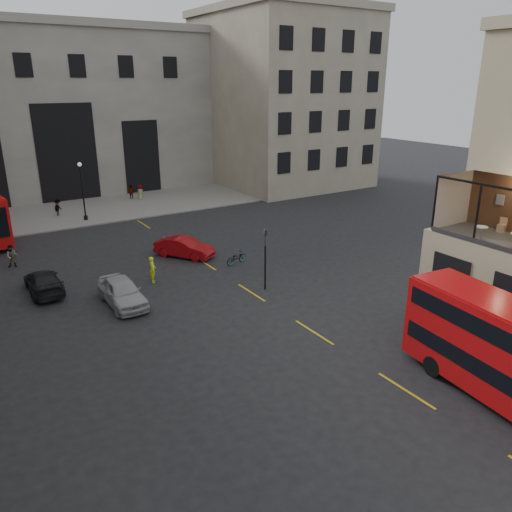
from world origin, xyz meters
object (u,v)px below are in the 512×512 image
pedestrian_a (12,256)px  car_a (122,292)px  traffic_light_near (265,252)px  cafe_chair_d (501,228)px  car_c (44,282)px  cafe_table_far (482,231)px  car_b (184,247)px  pedestrian_d (140,192)px  pedestrian_b (58,208)px  bicycle (236,258)px  street_lamp_b (83,195)px  pedestrian_c (131,193)px  cyclist (153,269)px

pedestrian_a → car_a: bearing=-48.6°
traffic_light_near → cafe_chair_d: (8.66, -9.28, 2.41)m
car_c → cafe_table_far: bearing=138.6°
cafe_table_far → car_c: bearing=137.5°
car_b → pedestrian_d: 19.65m
car_c → pedestrian_a: 5.79m
car_a → pedestrian_d: 26.91m
pedestrian_b → cafe_table_far: (13.19, -34.48, 4.25)m
car_c → cafe_chair_d: 26.13m
bicycle → cafe_table_far: (5.65, -14.42, 4.62)m
car_b → car_c: bearing=152.9°
street_lamp_b → car_b: 14.36m
car_b → pedestrian_c: (3.05, 19.85, 0.07)m
traffic_light_near → car_b: traffic_light_near is taller
car_a → car_c: car_a is taller
pedestrian_b → pedestrian_c: size_ratio=1.05×
bicycle → car_b: bearing=23.9°
car_a → pedestrian_c: bearing=69.2°
pedestrian_b → pedestrian_c: 8.75m
car_a → pedestrian_d: size_ratio=2.75×
car_c → cyclist: size_ratio=2.69×
street_lamp_b → car_b: bearing=-76.2°
traffic_light_near → pedestrian_c: traffic_light_near is taller
bicycle → pedestrian_c: size_ratio=1.09×
car_a → cyclist: cyclist is taller
pedestrian_a → traffic_light_near: bearing=-27.4°
bicycle → pedestrian_c: (0.63, 23.16, 0.34)m
traffic_light_near → pedestrian_c: bearing=87.1°
car_b → pedestrian_a: pedestrian_a is taller
street_lamp_b → pedestrian_c: bearing=43.0°
bicycle → pedestrian_d: pedestrian_d is taller
pedestrian_a → pedestrian_d: pedestrian_d is taller
bicycle → cyclist: size_ratio=1.02×
car_a → cafe_chair_d: size_ratio=5.96×
bicycle → pedestrian_d: (1.42, 22.58, 0.38)m
car_b → car_c: car_b is taller
pedestrian_b → pedestrian_d: size_ratio=1.00×
car_a → pedestrian_d: pedestrian_d is taller
bicycle → cafe_table_far: cafe_table_far is taller
car_b → cafe_table_far: bearing=-100.2°
pedestrian_d → cafe_chair_d: (6.43, -36.70, 4.00)m
traffic_light_near → bicycle: 5.29m
pedestrian_d → cafe_table_far: (4.22, -37.00, 4.24)m
traffic_light_near → cyclist: 7.37m
traffic_light_near → cafe_table_far: size_ratio=5.34×
pedestrian_c → street_lamp_b: bearing=38.7°
car_b → bicycle: (2.41, -3.31, -0.27)m
cafe_chair_d → cafe_table_far: bearing=-172.3°
traffic_light_near → cyclist: (-5.32, 4.84, -1.59)m
cafe_table_far → bicycle: bearing=111.4°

